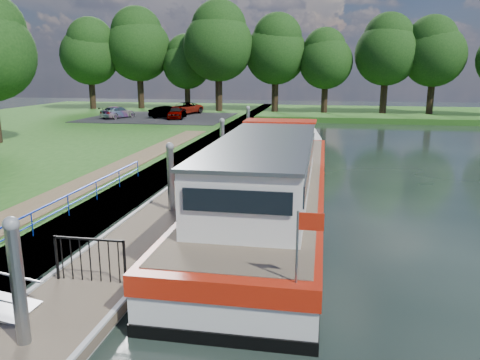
% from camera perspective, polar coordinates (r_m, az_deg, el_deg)
% --- Properties ---
extents(ground, '(160.00, 160.00, 0.00)m').
position_cam_1_polar(ground, '(10.96, -23.00, -18.15)').
color(ground, black).
rests_on(ground, ground).
extents(bank_edge, '(1.10, 90.00, 0.78)m').
position_cam_1_polar(bank_edge, '(24.63, -9.21, 1.05)').
color(bank_edge, '#473D2D').
rests_on(bank_edge, ground).
extents(far_bank, '(60.00, 18.00, 0.60)m').
position_cam_1_polar(far_bank, '(60.28, 16.43, 7.76)').
color(far_bank, '#215017').
rests_on(far_bank, ground).
extents(footpath, '(1.60, 40.00, 0.05)m').
position_cam_1_polar(footpath, '(19.16, -21.42, -1.95)').
color(footpath, brown).
rests_on(footpath, riverbank).
extents(carpark, '(14.00, 12.00, 0.06)m').
position_cam_1_polar(carpark, '(48.82, -9.77, 7.53)').
color(carpark, black).
rests_on(carpark, riverbank).
extents(blue_fence, '(0.04, 18.04, 0.72)m').
position_cam_1_polar(blue_fence, '(14.16, -26.32, -5.47)').
color(blue_fence, '#0C2DBF').
rests_on(blue_fence, riverbank).
extents(pontoon, '(2.50, 30.00, 0.56)m').
position_cam_1_polar(pontoon, '(22.08, -4.63, -0.78)').
color(pontoon, brown).
rests_on(pontoon, ground).
extents(mooring_piles, '(0.30, 27.30, 3.55)m').
position_cam_1_polar(mooring_piles, '(21.84, -4.68, 2.01)').
color(mooring_piles, gray).
rests_on(mooring_piles, ground).
extents(gate_panel, '(1.85, 0.05, 1.15)m').
position_cam_1_polar(gate_panel, '(12.14, -17.86, -8.52)').
color(gate_panel, black).
rests_on(gate_panel, ground).
extents(barge, '(4.36, 21.15, 4.78)m').
position_cam_1_polar(barge, '(19.34, 4.18, -0.03)').
color(barge, black).
rests_on(barge, ground).
extents(horizon_trees, '(54.38, 10.03, 12.87)m').
position_cam_1_polar(horizon_trees, '(56.88, 3.05, 15.69)').
color(horizon_trees, '#332316').
rests_on(horizon_trees, ground).
extents(car_a, '(2.04, 3.76, 1.22)m').
position_cam_1_polar(car_a, '(46.94, -7.82, 8.15)').
color(car_a, '#999999').
rests_on(car_a, carpark).
extents(car_b, '(3.79, 1.77, 1.20)m').
position_cam_1_polar(car_b, '(47.28, -8.84, 8.15)').
color(car_b, '#999999').
rests_on(car_b, carpark).
extents(car_c, '(2.81, 4.29, 1.16)m').
position_cam_1_polar(car_c, '(48.79, -14.67, 8.00)').
color(car_c, '#999999').
rests_on(car_c, carpark).
extents(car_d, '(3.71, 4.97, 1.26)m').
position_cam_1_polar(car_d, '(51.65, -6.82, 8.66)').
color(car_d, '#999999').
rests_on(car_d, carpark).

